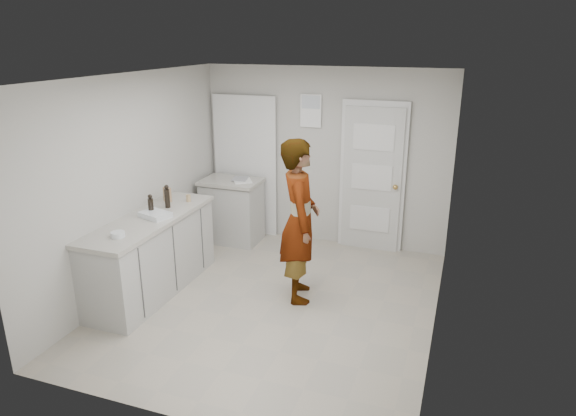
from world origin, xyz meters
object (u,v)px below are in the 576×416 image
at_px(cake_mix_box, 167,194).
at_px(oil_cruet_b, 167,197).
at_px(egg_bowl, 118,234).
at_px(oil_cruet_a, 151,205).
at_px(baking_dish, 155,215).
at_px(spice_jar, 188,198).
at_px(person, 300,221).

relative_size(cake_mix_box, oil_cruet_b, 0.63).
relative_size(oil_cruet_b, egg_bowl, 1.98).
xyz_separation_m(oil_cruet_b, egg_bowl, (0.03, -1.00, -0.11)).
height_order(oil_cruet_a, baking_dish, oil_cruet_a).
distance_m(cake_mix_box, oil_cruet_b, 0.25).
bearing_deg(cake_mix_box, spice_jar, 42.14).
distance_m(oil_cruet_b, egg_bowl, 1.00).
height_order(spice_jar, oil_cruet_b, oil_cruet_b).
distance_m(oil_cruet_a, baking_dish, 0.14).
distance_m(person, egg_bowl, 1.93).
bearing_deg(person, oil_cruet_a, 80.98).
relative_size(person, oil_cruet_b, 6.56).
bearing_deg(oil_cruet_a, oil_cruet_b, 82.29).
bearing_deg(cake_mix_box, person, 19.62).
relative_size(oil_cruet_a, egg_bowl, 1.72).
bearing_deg(cake_mix_box, baking_dish, -47.49).
bearing_deg(oil_cruet_a, spice_jar, 74.96).
xyz_separation_m(person, oil_cruet_a, (-1.68, -0.35, 0.11)).
bearing_deg(egg_bowl, cake_mix_box, 97.77).
height_order(person, oil_cruet_a, person).
distance_m(spice_jar, baking_dish, 0.64).
bearing_deg(spice_jar, person, -8.28).
bearing_deg(oil_cruet_b, cake_mix_box, 122.48).
bearing_deg(oil_cruet_a, person, 11.86).
bearing_deg(cake_mix_box, egg_bowl, -58.04).
xyz_separation_m(cake_mix_box, spice_jar, (0.25, 0.08, -0.05)).
distance_m(person, cake_mix_box, 1.78).
bearing_deg(egg_bowl, oil_cruet_b, 91.83).
distance_m(cake_mix_box, baking_dish, 0.59).
relative_size(spice_jar, oil_cruet_b, 0.31).
bearing_deg(baking_dish, egg_bowl, -91.75).
bearing_deg(oil_cruet_b, egg_bowl, -88.17).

